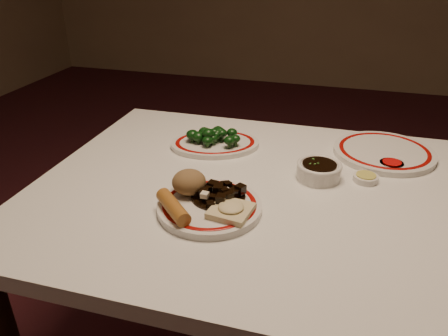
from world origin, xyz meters
TOP-DOWN VIEW (x-y plane):
  - dining_table at (0.00, 0.00)m, footprint 1.20×0.90m
  - main_plate at (-0.12, -0.13)m, footprint 0.24×0.24m
  - rice_mound at (-0.18, -0.10)m, footprint 0.08×0.08m
  - spring_roll at (-0.19, -0.19)m, footprint 0.11×0.11m
  - fried_wonton at (-0.07, -0.16)m, footprint 0.10×0.10m
  - stirfry_heap at (-0.11, -0.10)m, footprint 0.13×0.13m
  - broccoli_plate at (-0.22, 0.21)m, footprint 0.31×0.29m
  - broccoli_pile at (-0.22, 0.20)m, footprint 0.16×0.11m
  - soy_bowl at (0.10, 0.09)m, footprint 0.11×0.11m
  - sweet_sour_dish at (0.29, 0.20)m, footprint 0.06×0.06m
  - mustard_dish at (0.22, 0.11)m, footprint 0.06×0.06m
  - far_plate at (0.27, 0.29)m, footprint 0.37×0.37m

SIDE VIEW (x-z plane):
  - dining_table at x=0.00m, z-range 0.28..1.03m
  - sweet_sour_dish at x=0.29m, z-range 0.75..0.77m
  - mustard_dish at x=0.22m, z-range 0.75..0.77m
  - broccoli_plate at x=-0.22m, z-range 0.75..0.77m
  - far_plate at x=0.27m, z-range 0.75..0.77m
  - main_plate at x=-0.12m, z-range 0.75..0.77m
  - soy_bowl at x=0.10m, z-range 0.75..0.79m
  - fried_wonton at x=-0.07m, z-range 0.77..0.79m
  - stirfry_heap at x=-0.11m, z-range 0.76..0.79m
  - spring_roll at x=-0.19m, z-range 0.77..0.80m
  - broccoli_pile at x=-0.22m, z-range 0.76..0.81m
  - rice_mound at x=-0.18m, z-range 0.77..0.83m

